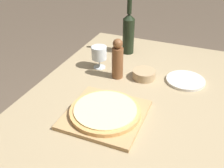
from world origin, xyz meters
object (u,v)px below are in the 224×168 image
object	(u,v)px
pepper_mill	(118,60)
small_bowl	(144,74)
wine_bottle	(129,33)
wine_glass	(99,53)
pizza	(105,111)

from	to	relation	value
pepper_mill	small_bowl	bearing A→B (deg)	17.71
wine_bottle	pepper_mill	bearing A→B (deg)	-80.85
wine_bottle	wine_glass	distance (m)	0.27
pizza	small_bowl	world-z (taller)	small_bowl
small_bowl	pizza	bearing A→B (deg)	-99.27
pepper_mill	wine_glass	distance (m)	0.15
pizza	wine_glass	world-z (taller)	wine_glass
pizza	pepper_mill	world-z (taller)	pepper_mill
pizza	wine_bottle	bearing A→B (deg)	100.97
wine_bottle	pepper_mill	world-z (taller)	wine_bottle
pepper_mill	small_bowl	size ratio (longest dim) A/B	1.81
wine_glass	small_bowl	world-z (taller)	wine_glass
wine_bottle	pizza	bearing A→B (deg)	-79.03
wine_glass	small_bowl	distance (m)	0.28
pizza	wine_glass	xyz separation A→B (m)	(-0.21, 0.39, 0.06)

